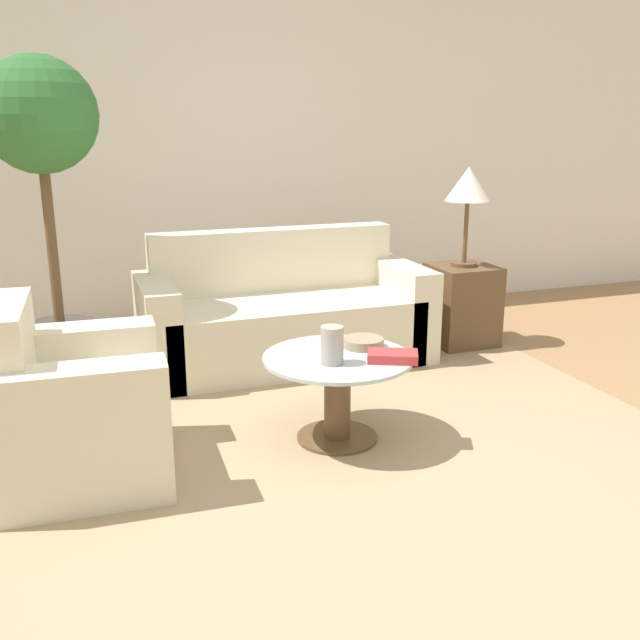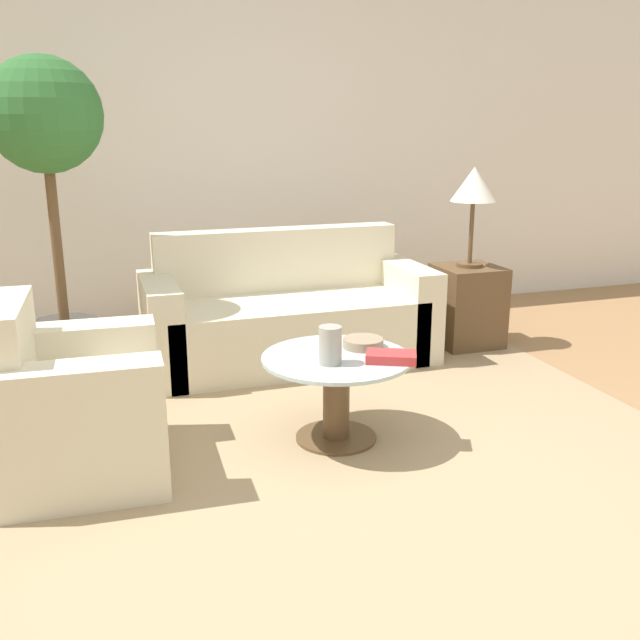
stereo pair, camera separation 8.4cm
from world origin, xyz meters
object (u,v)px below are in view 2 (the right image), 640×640
at_px(sofa_main, 287,318).
at_px(table_lamp, 474,188).
at_px(armchair, 67,413).
at_px(potted_plant, 48,161).
at_px(bowl, 363,343).
at_px(coffee_table, 336,386).
at_px(vase, 330,345).
at_px(book_stack, 391,357).

relative_size(sofa_main, table_lamp, 2.73).
xyz_separation_m(sofa_main, armchair, (-1.35, -1.23, 0.00)).
bearing_deg(potted_plant, bowl, -41.05).
xyz_separation_m(coffee_table, bowl, (0.17, 0.09, 0.18)).
bearing_deg(bowl, armchair, -178.57).
xyz_separation_m(coffee_table, vase, (-0.06, -0.09, 0.24)).
bearing_deg(table_lamp, sofa_main, 175.92).
distance_m(sofa_main, bowl, 1.20).
height_order(table_lamp, bowl, table_lamp).
height_order(table_lamp, book_stack, table_lamp).
bearing_deg(coffee_table, bowl, 27.86).
bearing_deg(sofa_main, book_stack, -85.89).
bearing_deg(potted_plant, coffee_table, -46.78).
bearing_deg(book_stack, armchair, -162.76).
distance_m(vase, book_stack, 0.30).
relative_size(potted_plant, book_stack, 6.97).
distance_m(coffee_table, table_lamp, 2.01).
bearing_deg(vase, book_stack, -12.12).
relative_size(coffee_table, potted_plant, 0.39).
relative_size(sofa_main, potted_plant, 0.98).
xyz_separation_m(potted_plant, vase, (1.19, -1.43, -0.78)).
bearing_deg(vase, armchair, 172.78).
relative_size(table_lamp, book_stack, 2.49).
distance_m(coffee_table, vase, 0.27).
xyz_separation_m(armchair, table_lamp, (2.64, 1.13, 0.81)).
relative_size(table_lamp, potted_plant, 0.36).
height_order(potted_plant, bowl, potted_plant).
bearing_deg(sofa_main, coffee_table, -95.12).
distance_m(potted_plant, bowl, 2.08).
height_order(table_lamp, vase, table_lamp).
bearing_deg(armchair, book_stack, -95.58).
relative_size(armchair, potted_plant, 0.45).
relative_size(armchair, table_lamp, 1.25).
height_order(sofa_main, armchair, sofa_main).
xyz_separation_m(sofa_main, potted_plant, (-1.37, 0.06, 1.03)).
height_order(sofa_main, table_lamp, table_lamp).
relative_size(table_lamp, vase, 3.74).
distance_m(armchair, potted_plant, 1.64).
bearing_deg(vase, sofa_main, 82.56).
height_order(armchair, potted_plant, potted_plant).
bearing_deg(bowl, table_lamp, 41.87).
distance_m(armchair, bowl, 1.42).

